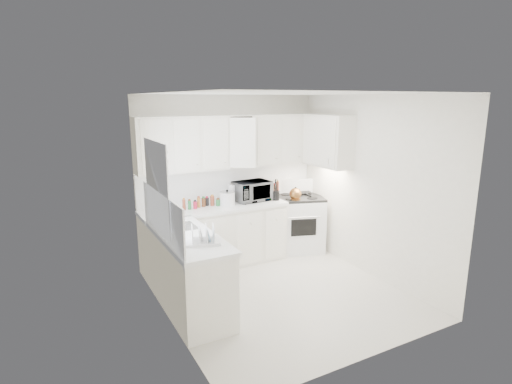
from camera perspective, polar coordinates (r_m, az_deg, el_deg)
floor at (r=5.62m, az=3.48°, el=-13.96°), size 3.20×3.20×0.00m
ceiling at (r=5.02m, az=3.89°, el=13.59°), size 3.20×3.20×0.00m
wall_back at (r=6.55m, az=-3.73°, el=1.97°), size 3.00×0.00×3.00m
wall_front at (r=3.95m, az=16.06°, el=-5.84°), size 3.00×0.00×3.00m
wall_left at (r=4.58m, az=-12.51°, el=-3.09°), size 0.00×3.20×3.20m
wall_right at (r=6.08m, az=15.79°, el=0.65°), size 0.00×3.20×3.20m
window_blinds at (r=4.85m, az=-13.57°, el=0.80°), size 0.06×0.96×1.06m
lower_cabinets_back at (r=6.35m, az=-5.71°, el=-6.36°), size 2.22×0.60×0.90m
lower_cabinets_left at (r=5.13m, az=-9.39°, el=-11.30°), size 0.60×1.60×0.90m
countertop_back at (r=6.20m, az=-5.77°, el=-2.24°), size 2.24×0.64×0.05m
countertop_left at (r=4.96m, az=-9.48°, el=-6.26°), size 0.64×1.62×0.05m
backsplash_back at (r=6.55m, az=-3.69°, el=1.31°), size 2.98×0.02×0.55m
backsplash_left at (r=4.79m, az=-13.02°, el=-3.35°), size 0.02×1.60×0.55m
upper_cabinets_back at (r=6.36m, az=-3.14°, el=3.50°), size 3.00×0.33×0.80m
upper_cabinets_right at (r=6.54m, az=9.88°, el=3.58°), size 0.33×0.90×0.80m
sink at (r=5.23m, az=-10.79°, el=-3.62°), size 0.42×0.38×0.30m
stove at (r=6.95m, az=5.96°, el=-3.36°), size 0.94×0.86×1.20m
tea_kettle at (r=6.61m, az=5.53°, el=-0.15°), size 0.30×0.27×0.23m
frying_pan at (r=7.08m, az=6.51°, el=0.00°), size 0.36×0.53×0.04m
microwave at (r=6.47m, az=-0.54°, el=0.44°), size 0.59×0.36×0.38m
rice_cooker at (r=6.23m, az=-4.06°, el=-0.75°), size 0.30×0.30×0.24m
paper_towel at (r=6.44m, az=-3.36°, el=-0.16°), size 0.12×0.12×0.27m
utensil_crock at (r=6.51m, az=2.82°, el=0.40°), size 0.15×0.15×0.36m
dish_rack at (r=4.64m, az=-7.55°, el=-5.76°), size 0.47×0.41×0.22m
spice_left_0 at (r=6.14m, az=-10.22°, el=-1.65°), size 0.06×0.06×0.13m
spice_left_1 at (r=6.08m, az=-9.28°, el=-1.76°), size 0.06×0.06×0.13m
spice_left_2 at (r=6.19m, az=-8.90°, el=-1.50°), size 0.06×0.06×0.13m
spice_left_3 at (r=6.13m, az=-7.96°, el=-1.60°), size 0.06×0.06×0.13m
spice_left_4 at (r=6.24m, az=-7.60°, el=-1.34°), size 0.06×0.06×0.13m
spice_left_5 at (r=6.18m, az=-6.66°, el=-1.44°), size 0.06×0.06×0.13m
spice_left_6 at (r=6.29m, az=-6.32°, el=-1.18°), size 0.06×0.06×0.13m
spice_left_7 at (r=6.24m, az=-5.38°, el=-1.28°), size 0.06×0.06×0.13m
sauce_right_0 at (r=6.73m, az=1.29°, el=0.09°), size 0.06×0.06×0.19m
sauce_right_1 at (r=6.71m, az=1.95°, el=0.04°), size 0.06×0.06×0.19m
sauce_right_2 at (r=6.79m, az=2.10°, el=0.19°), size 0.06×0.06×0.19m
sauce_right_3 at (r=6.76m, az=2.76°, el=0.14°), size 0.06×0.06×0.19m
sauce_right_4 at (r=6.84m, az=2.89°, el=0.28°), size 0.06×0.06×0.19m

